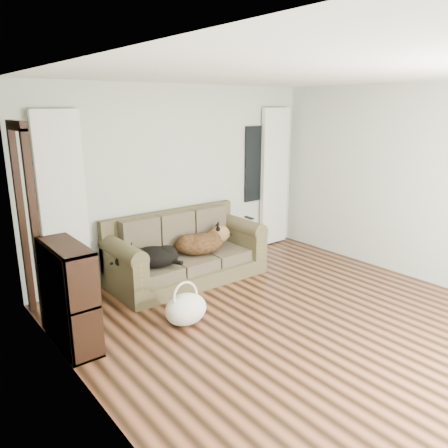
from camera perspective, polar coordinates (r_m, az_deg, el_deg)
floor at (r=4.88m, az=11.17°, el=-13.33°), size 5.00×5.00×0.00m
ceiling at (r=4.31m, az=13.03°, el=18.70°), size 5.00×5.00×0.00m
wall_back at (r=6.28m, az=-5.75°, el=5.90°), size 4.50×0.04×2.60m
wall_left at (r=3.11m, az=-15.88°, el=-4.40°), size 0.04×5.00×2.60m
wall_right at (r=6.29m, az=25.40°, el=4.51°), size 0.04×5.00×2.60m
curtain_left at (r=5.53m, az=-20.26°, el=2.15°), size 0.55×0.08×2.25m
curtain_right at (r=7.36m, az=6.58°, el=6.06°), size 0.55×0.08×2.25m
window_pane at (r=7.12m, az=4.33°, el=7.84°), size 0.50×0.03×1.20m
door_casing at (r=5.07m, az=-24.16°, el=-0.53°), size 0.07×0.60×2.10m
sofa at (r=5.92m, az=-4.83°, el=-3.14°), size 2.08×0.90×0.85m
dog_black_lab at (r=5.54m, az=-9.48°, el=-4.28°), size 0.75×0.69×0.26m
dog_shepherd at (r=6.00m, az=-2.95°, el=-2.47°), size 0.82×0.69×0.31m
tv_remote at (r=6.36m, az=3.31°, el=0.82°), size 0.06×0.20×0.02m
tote_bag at (r=4.85m, az=-5.00°, el=-11.19°), size 0.56×0.48×0.35m
bookshelf at (r=4.56m, az=-19.53°, el=-9.10°), size 0.40×0.87×1.04m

